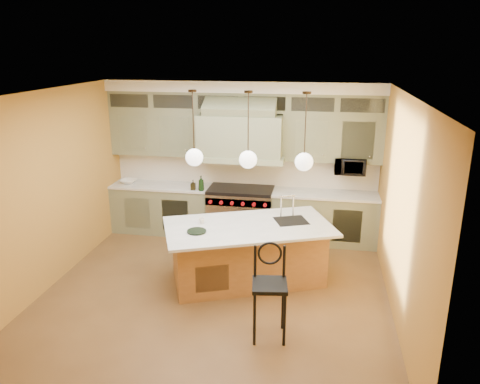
% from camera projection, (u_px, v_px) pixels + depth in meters
% --- Properties ---
extents(floor, '(5.00, 5.00, 0.00)m').
position_uv_depth(floor, '(216.00, 291.00, 6.95)').
color(floor, brown).
rests_on(floor, ground).
extents(ceiling, '(5.00, 5.00, 0.00)m').
position_uv_depth(ceiling, '(213.00, 93.00, 6.08)').
color(ceiling, white).
rests_on(ceiling, wall_back).
extents(wall_back, '(5.00, 0.00, 5.00)m').
position_uv_depth(wall_back, '(244.00, 158.00, 8.86)').
color(wall_back, '#AF7C30').
rests_on(wall_back, ground).
extents(wall_front, '(5.00, 0.00, 5.00)m').
position_uv_depth(wall_front, '(152.00, 285.00, 4.16)').
color(wall_front, '#AF7C30').
rests_on(wall_front, ground).
extents(wall_left, '(0.00, 5.00, 5.00)m').
position_uv_depth(wall_left, '(50.00, 190.00, 6.93)').
color(wall_left, '#AF7C30').
rests_on(wall_left, ground).
extents(wall_right, '(0.00, 5.00, 5.00)m').
position_uv_depth(wall_right, '(401.00, 209.00, 6.10)').
color(wall_right, '#AF7C30').
rests_on(wall_right, ground).
extents(back_cabinetry, '(5.00, 0.77, 2.90)m').
position_uv_depth(back_cabinetry, '(242.00, 162.00, 8.62)').
color(back_cabinetry, gray).
rests_on(back_cabinetry, floor).
extents(range, '(1.20, 0.74, 0.96)m').
position_uv_depth(range, '(241.00, 212.00, 8.82)').
color(range, silver).
rests_on(range, floor).
extents(kitchen_island, '(2.77, 2.14, 1.35)m').
position_uv_depth(kitchen_island, '(248.00, 252.00, 7.16)').
color(kitchen_island, brown).
rests_on(kitchen_island, floor).
extents(counter_stool, '(0.48, 0.48, 1.21)m').
position_uv_depth(counter_stool, '(270.00, 286.00, 5.70)').
color(counter_stool, black).
rests_on(counter_stool, floor).
extents(microwave, '(0.54, 0.37, 0.30)m').
position_uv_depth(microwave, '(350.00, 166.00, 8.31)').
color(microwave, black).
rests_on(microwave, back_cabinetry).
extents(oil_bottle_a, '(0.12, 0.12, 0.28)m').
position_uv_depth(oil_bottle_a, '(201.00, 183.00, 8.55)').
color(oil_bottle_a, black).
rests_on(oil_bottle_a, back_cabinetry).
extents(oil_bottle_b, '(0.09, 0.09, 0.19)m').
position_uv_depth(oil_bottle_b, '(193.00, 185.00, 8.61)').
color(oil_bottle_b, black).
rests_on(oil_bottle_b, back_cabinetry).
extents(fruit_bowl, '(0.32, 0.32, 0.07)m').
position_uv_depth(fruit_bowl, '(129.00, 181.00, 9.05)').
color(fruit_bowl, white).
rests_on(fruit_bowl, back_cabinetry).
extents(cup, '(0.10, 0.10, 0.08)m').
position_uv_depth(cup, '(202.00, 221.00, 7.06)').
color(cup, white).
rests_on(cup, kitchen_island).
extents(pendant_left, '(0.26, 0.26, 1.11)m').
position_uv_depth(pendant_left, '(194.00, 155.00, 6.85)').
color(pendant_left, '#2D2319').
rests_on(pendant_left, ceiling).
extents(pendant_center, '(0.26, 0.26, 1.11)m').
position_uv_depth(pendant_center, '(248.00, 158.00, 6.72)').
color(pendant_center, '#2D2319').
rests_on(pendant_center, ceiling).
extents(pendant_right, '(0.26, 0.26, 1.11)m').
position_uv_depth(pendant_right, '(304.00, 160.00, 6.59)').
color(pendant_right, '#2D2319').
rests_on(pendant_right, ceiling).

